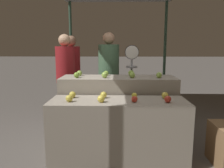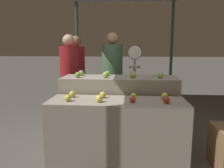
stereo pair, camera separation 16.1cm
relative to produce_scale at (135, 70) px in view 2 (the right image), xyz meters
The scene contains 22 objects.
ground_plane 1.62m from the produce_scale, 101.17° to the right, with size 60.00×60.00×0.00m, color #59544F.
display_counter_front 1.39m from the produce_scale, 101.17° to the right, with size 1.70×0.55×0.80m, color gray.
display_counter_back 0.85m from the produce_scale, 111.44° to the right, with size 1.70×0.55×1.00m, color gray.
apple_front_0 1.56m from the produce_scale, 122.24° to the right, with size 0.08×0.08×0.08m, color gold.
apple_front_1 1.41m from the produce_scale, 108.58° to the right, with size 0.09×0.09×0.09m, color yellow.
apple_front_2 1.33m from the produce_scale, 92.16° to the right, with size 0.07×0.07×0.07m, color red.
apple_front_3 1.37m from the produce_scale, 75.37° to the right, with size 0.08×0.08×0.08m, color red.
apple_front_4 1.39m from the produce_scale, 127.07° to the right, with size 0.08×0.08×0.08m, color gold.
apple_front_5 1.20m from the produce_scale, 111.20° to the right, with size 0.08×0.08×0.08m, color gold.
apple_front_6 1.12m from the produce_scale, 91.76° to the right, with size 0.07×0.07×0.07m, color gold.
apple_front_7 1.18m from the produce_scale, 72.37° to the right, with size 0.08×0.08×0.08m, color yellow.
apple_back_0 1.10m from the produce_scale, 139.39° to the right, with size 0.08×0.08×0.08m, color #7AA338.
apple_back_1 0.84m from the produce_scale, 121.05° to the right, with size 0.09×0.09×0.09m, color #8EB247.
apple_back_2 0.72m from the produce_scale, 93.04° to the right, with size 0.08×0.08×0.08m, color #8EB247.
apple_back_3 0.79m from the produce_scale, 63.75° to the right, with size 0.08×0.08×0.08m, color #8EB247.
apple_back_4 0.97m from the produce_scale, 149.17° to the right, with size 0.08×0.08×0.08m, color #8EB247.
apple_back_5 0.65m from the produce_scale, 130.91° to the right, with size 0.08×0.08×0.08m, color #84AD3D.
apple_back_6 0.49m from the produce_scale, 94.65° to the right, with size 0.09×0.09×0.09m, color #84AD3D.
produce_scale is the anchor object (origin of this frame).
person_vendor_at_scale 0.52m from the produce_scale, 144.20° to the left, with size 0.48×0.48×1.71m.
person_customer_left 1.40m from the produce_scale, 149.52° to the left, with size 0.45×0.45×1.67m.
person_customer_right 1.24m from the produce_scale, behind, with size 0.42×0.42×1.68m.
Camera 2 is at (0.14, -2.61, 1.45)m, focal length 35.00 mm.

